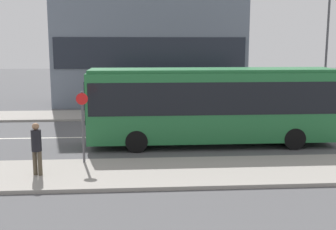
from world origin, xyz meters
name	(u,v)px	position (x,y,z in m)	size (l,w,h in m)	color
ground_plane	(126,137)	(0.00, 0.00, 0.00)	(120.00, 120.00, 0.00)	#4F4F51
sidewalk_near	(121,173)	(0.00, -6.25, 0.07)	(44.00, 3.50, 0.13)	gray
sidewalk_far	(128,115)	(0.00, 6.25, 0.07)	(44.00, 3.50, 0.13)	gray
lane_centerline	(126,137)	(0.00, 0.00, 0.00)	(41.80, 0.16, 0.01)	silver
apartment_block_left_tower	(149,9)	(1.57, 11.88, 7.18)	(14.17, 4.84, 14.37)	slate
city_bus	(212,102)	(3.98, -2.02, 2.00)	(11.18, 2.46, 3.49)	#236B38
parked_car_0	(314,111)	(11.15, 3.50, 0.64)	(4.19, 1.87, 1.37)	silver
pedestrian_near_stop	(37,145)	(-2.84, -6.44, 1.17)	(0.34, 0.34, 1.82)	#4C4233
bus_stop_sign	(83,121)	(-1.46, -4.95, 1.71)	(0.44, 0.12, 2.71)	#4C4C51
street_lamp	(327,40)	(12.59, 5.50, 4.80)	(0.36, 0.36, 7.77)	#4C4C51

